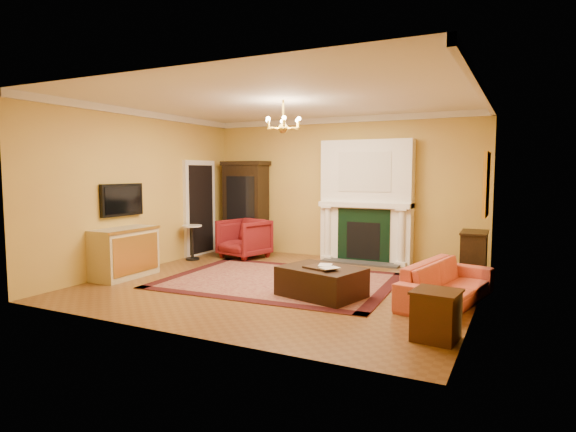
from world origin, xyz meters
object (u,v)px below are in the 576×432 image
Objects in this scene: wingback_armchair at (244,237)px; leather_ottoman at (321,282)px; china_cabinet at (246,209)px; pedestal_table at (192,240)px; console_table at (474,256)px; end_table at (436,316)px; coral_sofa at (447,276)px; commode at (124,253)px.

leather_ottoman is at bearing -24.95° from wingback_armchair.
leather_ottoman is at bearing -38.92° from china_cabinet.
pedestal_table is (-0.84, -0.71, -0.03)m from wingback_armchair.
pedestal_table is 3.92m from leather_ottoman.
pedestal_table is at bearing -174.29° from console_table.
pedestal_table is 0.92× the size of console_table.
leather_ottoman is (-1.83, 1.12, -0.03)m from end_table.
china_cabinet is 3.78× the size of end_table.
coral_sofa is at bearing 94.23° from end_table.
console_table is at bearing 65.71° from leather_ottoman.
wingback_armchair is 0.47× the size of coral_sofa.
commode is at bearing -156.63° from console_table.
wingback_armchair is 2.72m from commode.
wingback_armchair is 1.73× the size of end_table.
pedestal_table is 0.64× the size of leather_ottoman.
console_table is (5.51, 2.62, -0.04)m from commode.
commode is at bearing 109.91° from coral_sofa.
wingback_armchair is at bearing 155.45° from leather_ottoman.
pedestal_table is at bearing -103.07° from china_cabinet.
end_table is at bearing -164.51° from coral_sofa.
pedestal_table is at bearing -124.92° from wingback_armchair.
commode is (-0.87, -2.58, -0.02)m from wingback_armchair.
console_table is (0.18, 1.81, 0.01)m from coral_sofa.
commode is 1.01× the size of leather_ottoman.
coral_sofa is at bearing 8.15° from commode.
china_cabinet is at bearing 151.51° from leather_ottoman.
china_cabinet is 3.37m from commode.
pedestal_table is 1.39× the size of end_table.
end_table is at bearing -93.03° from console_table.
china_cabinet is 2.19× the size of wingback_armchair.
china_cabinet reaches higher than console_table.
leather_ottoman is at bearing 117.65° from coral_sofa.
wingback_armchair is 0.78× the size of commode.
wingback_armchair is 1.10m from pedestal_table.
leather_ottoman is (2.75, -2.28, -0.23)m from wingback_armchair.
china_cabinet is 0.97m from wingback_armchair.
coral_sofa is 2.46× the size of console_table.
pedestal_table is 5.41m from coral_sofa.
wingback_armchair is at bearing 70.98° from commode.
commode is at bearing -160.10° from leather_ottoman.
end_table is 0.46× the size of leather_ottoman.
wingback_armchair reaches higher than console_table.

